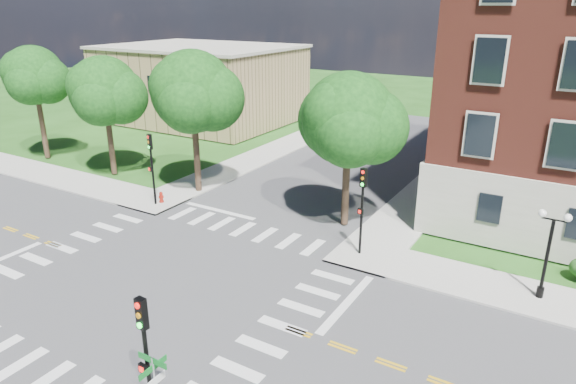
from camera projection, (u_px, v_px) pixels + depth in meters
The scene contains 18 objects.
ground at pixel (157, 282), 25.08m from camera, with size 160.00×160.00×0.00m, color #204A14.
road_ew at pixel (157, 282), 25.08m from camera, with size 90.00×12.00×0.01m, color #3D3D3F.
road_ns at pixel (157, 281), 25.08m from camera, with size 12.00×90.00×0.01m, color #3D3D3F.
sidewalk_ne at pixel (538, 235), 30.04m from camera, with size 34.00×34.00×0.12m.
sidewalk_nw at pixel (154, 158), 44.85m from camera, with size 34.00×34.00×0.12m.
crosswalk_east at pixel (282, 326), 21.61m from camera, with size 2.20×10.20×0.02m, color silver, non-canonical shape.
stop_bar_east at pixel (347, 303), 23.26m from camera, with size 0.40×5.50×0.00m, color silver.
secondary_building at pixel (201, 83), 58.36m from camera, with size 20.40×15.40×8.30m.
tree_a at pixel (34, 75), 42.42m from camera, with size 4.83×4.83×9.52m.
tree_b at pixel (104, 91), 38.37m from camera, with size 5.19×5.19×9.13m.
tree_c at pixel (193, 92), 34.59m from camera, with size 5.63×5.63×9.90m.
tree_d at pixel (349, 119), 29.21m from camera, with size 5.41×5.41×9.19m.
traffic_signal_se at pixel (145, 350), 15.14m from camera, with size 0.34×0.38×4.80m.
traffic_signal_ne at pixel (362, 200), 26.62m from camera, with size 0.37×0.44×4.80m.
traffic_signal_nw at pixel (151, 160), 33.42m from camera, with size 0.38×0.45×4.80m.
twin_lamp_west at pixel (548, 250), 22.74m from camera, with size 1.36×0.36×4.23m.
street_sign_pole at pixel (155, 383), 15.05m from camera, with size 1.10×1.10×3.10m.
fire_hydrant at pixel (161, 197), 34.67m from camera, with size 0.35×0.35×0.75m.
Camera 1 is at (16.81, -15.60, 12.79)m, focal length 32.00 mm.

